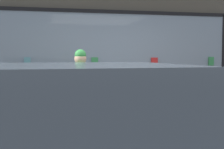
% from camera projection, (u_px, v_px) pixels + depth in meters
% --- Properties ---
extents(ground_plane, '(40.00, 40.00, 0.00)m').
position_uv_depth(ground_plane, '(141.00, 149.00, 4.94)').
color(ground_plane, '#38383A').
extents(shopfront_facade, '(8.88, 0.29, 3.69)m').
position_uv_depth(shopfront_facade, '(108.00, 40.00, 7.15)').
color(shopfront_facade, '#4C473D').
rests_on(shopfront_facade, ground_plane).
extents(display_table_left, '(2.99, 0.63, 0.96)m').
position_uv_depth(display_table_left, '(31.00, 94.00, 5.63)').
color(display_table_left, brown).
rests_on(display_table_left, ground_plane).
extents(display_table_right, '(2.99, 0.69, 0.89)m').
position_uv_depth(display_table_right, '(204.00, 92.00, 6.39)').
color(display_table_right, brown).
rests_on(display_table_right, ground_plane).
extents(person_browsing, '(0.30, 0.63, 1.58)m').
position_uv_depth(person_browsing, '(81.00, 88.00, 5.36)').
color(person_browsing, black).
rests_on(person_browsing, ground_plane).
extents(small_dog, '(0.33, 0.56, 0.41)m').
position_uv_depth(small_dog, '(114.00, 126.00, 5.25)').
color(small_dog, black).
rests_on(small_dog, ground_plane).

